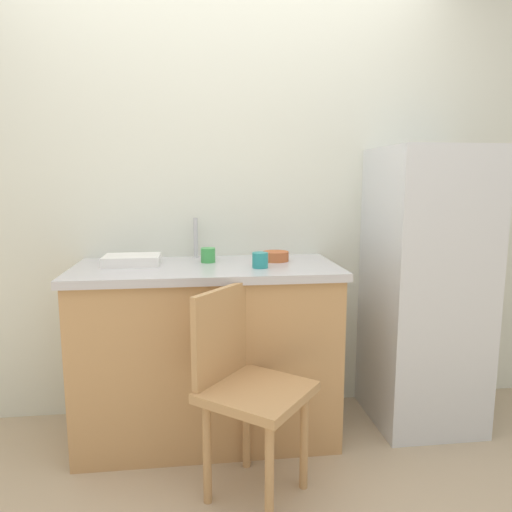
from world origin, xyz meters
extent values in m
cube|color=silver|center=(0.00, 1.00, 1.22)|extent=(4.80, 0.10, 2.44)
cube|color=tan|center=(-0.08, 0.65, 0.44)|extent=(1.30, 0.60, 0.88)
cube|color=#B7B7BC|center=(-0.08, 0.65, 0.90)|extent=(1.34, 0.64, 0.04)
cylinder|color=#B7B7BC|center=(-0.13, 0.90, 1.03)|extent=(0.02, 0.02, 0.22)
cube|color=silver|center=(1.11, 0.66, 0.76)|extent=(0.54, 0.58, 1.52)
cylinder|color=tan|center=(0.14, -0.11, 0.23)|extent=(0.04, 0.04, 0.45)
cylinder|color=tan|center=(0.32, 0.12, 0.23)|extent=(0.04, 0.04, 0.45)
cylinder|color=tan|center=(-0.10, 0.08, 0.23)|extent=(0.04, 0.04, 0.45)
cylinder|color=tan|center=(0.09, 0.31, 0.23)|extent=(0.04, 0.04, 0.45)
cube|color=tan|center=(0.11, 0.10, 0.47)|extent=(0.56, 0.56, 0.04)
cube|color=tan|center=(-0.03, 0.22, 0.69)|extent=(0.25, 0.30, 0.40)
cube|color=white|center=(-0.45, 0.70, 0.94)|extent=(0.28, 0.20, 0.05)
cylinder|color=#B25B33|center=(0.30, 0.73, 0.94)|extent=(0.14, 0.14, 0.05)
cylinder|color=teal|center=(0.19, 0.54, 0.95)|extent=(0.08, 0.08, 0.08)
cylinder|color=green|center=(-0.07, 0.73, 0.95)|extent=(0.08, 0.08, 0.08)
camera|label=1|loc=(-0.12, -1.74, 1.35)|focal=33.26mm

